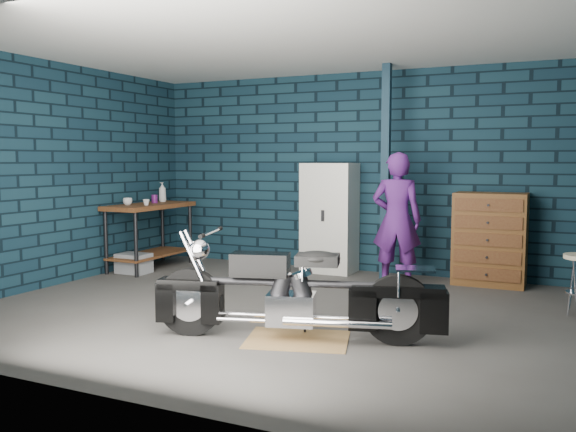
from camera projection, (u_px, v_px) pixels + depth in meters
name	position (u px, v px, depth m)	size (l,w,h in m)	color
ground	(277.00, 310.00, 6.18)	(6.00, 6.00, 0.00)	#484643
room_walls	(300.00, 124.00, 6.50)	(6.02, 5.01, 2.71)	#0E2330
support_post	(386.00, 174.00, 7.58)	(0.10, 0.10, 2.70)	#112736
workbench	(150.00, 236.00, 8.54)	(0.60, 1.40, 0.91)	brown
drip_mat	(297.00, 339.00, 5.17)	(0.86, 0.64, 0.01)	olive
motorcycle	(297.00, 286.00, 5.12)	(2.10, 0.57, 0.92)	black
person	(397.00, 220.00, 7.30)	(0.59, 0.39, 1.62)	#541E74
storage_bin	(134.00, 263.00, 8.21)	(0.43, 0.30, 0.27)	gray
locker	(329.00, 218.00, 8.25)	(0.69, 0.49, 1.48)	silver
tool_chest	(490.00, 239.00, 7.38)	(0.84, 0.47, 1.13)	brown
cup_a	(128.00, 201.00, 8.27)	(0.12, 0.12, 0.10)	beige
cup_b	(146.00, 202.00, 8.22)	(0.09, 0.09, 0.08)	beige
mug_purple	(155.00, 199.00, 8.67)	(0.09, 0.09, 0.12)	#5F1966
bottle	(162.00, 192.00, 8.91)	(0.11, 0.11, 0.29)	gray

